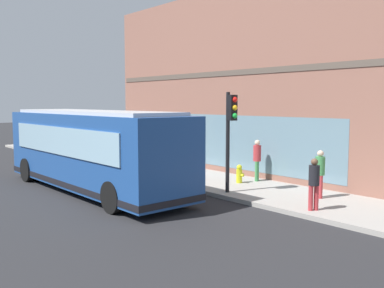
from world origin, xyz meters
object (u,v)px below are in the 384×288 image
object	(u,v)px
pedestrian_walking_along_curb	(257,157)
pedestrian_near_building_entrance	(320,171)
city_bus_nearside	(92,150)
traffic_light_near_corner	(230,123)
pedestrian_by_light_pole	(314,181)
pedestrian_near_hydrant	(99,143)
newspaper_vending_box	(142,156)
fire_hydrant	(239,174)

from	to	relation	value
pedestrian_walking_along_curb	pedestrian_near_building_entrance	world-z (taller)	pedestrian_walking_along_curb
city_bus_nearside	pedestrian_walking_along_curb	distance (m)	6.63
traffic_light_near_corner	pedestrian_walking_along_curb	bearing A→B (deg)	19.27
pedestrian_by_light_pole	pedestrian_walking_along_curb	bearing A→B (deg)	60.24
pedestrian_near_hydrant	newspaper_vending_box	bearing A→B (deg)	-56.79
pedestrian_walking_along_curb	newspaper_vending_box	xyz separation A→B (m)	(-0.90, 7.01, -0.52)
traffic_light_near_corner	newspaper_vending_box	xyz separation A→B (m)	(1.61, 7.89, -2.05)
pedestrian_by_light_pole	pedestrian_near_building_entrance	distance (m)	1.80
city_bus_nearside	fire_hydrant	xyz separation A→B (m)	(4.85, -3.15, -1.04)
pedestrian_near_hydrant	pedestrian_by_light_pole	distance (m)	13.35
city_bus_nearside	fire_hydrant	size ratio (longest dim) A/B	13.58
city_bus_nearside	newspaper_vending_box	bearing A→B (deg)	37.43
pedestrian_near_building_entrance	fire_hydrant	bearing A→B (deg)	90.72
pedestrian_by_light_pole	traffic_light_near_corner	bearing A→B (deg)	91.31
pedestrian_near_building_entrance	newspaper_vending_box	distance (m)	10.47
pedestrian_near_hydrant	pedestrian_by_light_pole	bearing A→B (deg)	-90.75
newspaper_vending_box	pedestrian_by_light_pole	bearing A→B (deg)	-97.75
fire_hydrant	pedestrian_walking_along_curb	world-z (taller)	pedestrian_walking_along_curb
city_bus_nearside	pedestrian_near_building_entrance	xyz separation A→B (m)	(4.90, -6.77, -0.48)
fire_hydrant	pedestrian_near_building_entrance	bearing A→B (deg)	-89.28
fire_hydrant	pedestrian_near_hydrant	world-z (taller)	pedestrian_near_hydrant
fire_hydrant	pedestrian_near_hydrant	size ratio (longest dim) A/B	0.41
traffic_light_near_corner	pedestrian_near_building_entrance	bearing A→B (deg)	-56.71
newspaper_vending_box	pedestrian_near_building_entrance	bearing A→B (deg)	-89.58
pedestrian_near_building_entrance	pedestrian_near_hydrant	bearing A→B (deg)	96.53
fire_hydrant	pedestrian_walking_along_curb	size ratio (longest dim) A/B	0.44
traffic_light_near_corner	pedestrian_by_light_pole	world-z (taller)	traffic_light_near_corner
pedestrian_near_building_entrance	newspaper_vending_box	size ratio (longest dim) A/B	1.80
pedestrian_near_hydrant	newspaper_vending_box	world-z (taller)	pedestrian_near_hydrant
traffic_light_near_corner	fire_hydrant	xyz separation A→B (m)	(1.64, 1.05, -2.14)
fire_hydrant	pedestrian_near_hydrant	distance (m)	9.04
pedestrian_by_light_pole	pedestrian_near_building_entrance	bearing A→B (deg)	26.82
pedestrian_near_building_entrance	pedestrian_by_light_pole	bearing A→B (deg)	-153.18
fire_hydrant	pedestrian_near_building_entrance	world-z (taller)	pedestrian_near_building_entrance
city_bus_nearside	pedestrian_near_hydrant	xyz separation A→B (m)	(3.46, 5.76, -0.35)
pedestrian_walking_along_curb	newspaper_vending_box	world-z (taller)	pedestrian_walking_along_curb
pedestrian_by_light_pole	pedestrian_near_building_entrance	xyz separation A→B (m)	(1.61, 0.81, 0.03)
city_bus_nearside	pedestrian_by_light_pole	bearing A→B (deg)	-66.57
traffic_light_near_corner	pedestrian_near_building_entrance	size ratio (longest dim) A/B	2.21
pedestrian_near_hydrant	newspaper_vending_box	distance (m)	2.55
traffic_light_near_corner	pedestrian_walking_along_curb	distance (m)	3.07
pedestrian_by_light_pole	newspaper_vending_box	size ratio (longest dim) A/B	1.75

